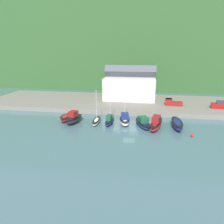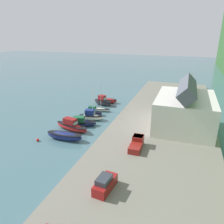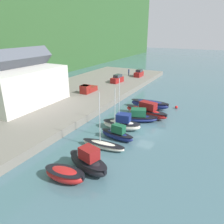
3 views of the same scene
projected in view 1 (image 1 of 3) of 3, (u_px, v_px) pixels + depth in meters
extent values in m
plane|color=#476B75|center=(129.00, 130.00, 46.78)|extent=(320.00, 320.00, 0.00)
cube|color=#335B2D|center=(142.00, 41.00, 105.52)|extent=(240.00, 50.87, 40.00)
cube|color=gray|center=(135.00, 103.00, 66.79)|extent=(90.71, 22.42, 1.23)
cube|color=silver|center=(130.00, 88.00, 70.06)|extent=(15.72, 11.87, 6.82)
cube|color=#515660|center=(130.00, 71.00, 68.58)|extent=(16.04, 3.73, 3.73)
ellipsoid|color=red|center=(65.00, 118.00, 52.23)|extent=(2.40, 4.73, 1.44)
ellipsoid|color=black|center=(65.00, 116.00, 52.08)|extent=(2.48, 4.83, 0.12)
cube|color=black|center=(63.00, 120.00, 50.06)|extent=(0.38, 0.31, 0.56)
ellipsoid|color=black|center=(74.00, 120.00, 50.68)|extent=(3.47, 6.00, 1.69)
ellipsoid|color=black|center=(74.00, 117.00, 50.52)|extent=(3.58, 6.13, 0.12)
cube|color=maroon|center=(73.00, 114.00, 50.01)|extent=(2.00, 2.32, 1.32)
cube|color=#8CA5B2|center=(76.00, 113.00, 51.07)|extent=(1.35, 0.46, 0.66)
cube|color=black|center=(67.00, 122.00, 48.24)|extent=(0.42, 0.37, 0.56)
ellipsoid|color=white|center=(96.00, 121.00, 50.93)|extent=(1.75, 6.18, 0.90)
ellipsoid|color=black|center=(96.00, 120.00, 50.84)|extent=(1.81, 6.30, 0.12)
cylinder|color=silver|center=(96.00, 104.00, 50.27)|extent=(0.10, 0.10, 6.91)
ellipsoid|color=navy|center=(110.00, 122.00, 49.99)|extent=(2.02, 5.38, 1.14)
ellipsoid|color=black|center=(110.00, 120.00, 49.87)|extent=(2.09, 5.49, 0.12)
cube|color=#195638|center=(109.00, 117.00, 49.42)|extent=(1.27, 1.95, 1.19)
cube|color=#8CA5B2|center=(111.00, 117.00, 50.45)|extent=(0.96, 0.21, 0.59)
cylinder|color=silver|center=(110.00, 106.00, 49.29)|extent=(0.10, 0.10, 6.43)
ellipsoid|color=white|center=(125.00, 121.00, 50.28)|extent=(3.09, 6.32, 1.40)
ellipsoid|color=black|center=(125.00, 119.00, 50.14)|extent=(3.20, 6.45, 0.12)
cube|color=navy|center=(125.00, 116.00, 49.61)|extent=(1.94, 2.35, 1.25)
cube|color=#8CA5B2|center=(125.00, 115.00, 50.83)|extent=(1.47, 0.33, 0.63)
cylinder|color=silver|center=(125.00, 103.00, 49.56)|extent=(0.10, 0.10, 6.81)
ellipsoid|color=navy|center=(143.00, 124.00, 48.92)|extent=(4.67, 7.65, 1.08)
ellipsoid|color=black|center=(143.00, 122.00, 48.81)|extent=(4.80, 7.82, 0.12)
cube|color=#195638|center=(143.00, 119.00, 48.26)|extent=(2.52, 2.99, 1.17)
cube|color=#8CA5B2|center=(141.00, 118.00, 49.65)|extent=(1.53, 0.63, 0.59)
cube|color=black|center=(148.00, 128.00, 45.59)|extent=(0.43, 0.38, 0.56)
ellipsoid|color=red|center=(156.00, 125.00, 47.75)|extent=(3.73, 8.63, 1.53)
ellipsoid|color=black|center=(156.00, 122.00, 47.60)|extent=(3.84, 8.81, 0.12)
cube|color=maroon|center=(156.00, 119.00, 46.98)|extent=(2.09, 3.19, 1.28)
cube|color=#8CA5B2|center=(157.00, 118.00, 48.48)|extent=(1.35, 0.38, 0.64)
cube|color=black|center=(153.00, 129.00, 44.10)|extent=(0.41, 0.35, 0.56)
ellipsoid|color=navy|center=(177.00, 124.00, 47.81)|extent=(2.39, 7.73, 1.65)
ellipsoid|color=black|center=(177.00, 122.00, 47.65)|extent=(2.48, 7.89, 0.12)
cube|color=black|center=(180.00, 129.00, 44.26)|extent=(0.37, 0.29, 0.56)
cube|color=maroon|center=(220.00, 106.00, 58.57)|extent=(4.37, 2.24, 1.40)
cube|color=#333842|center=(221.00, 102.00, 58.19)|extent=(2.46, 1.77, 0.76)
cube|color=maroon|center=(176.00, 104.00, 61.71)|extent=(3.53, 2.03, 1.10)
cube|color=maroon|center=(169.00, 102.00, 61.89)|extent=(1.91, 1.92, 1.90)
cube|color=#2D333D|center=(169.00, 100.00, 61.69)|extent=(1.63, 1.81, 0.50)
sphere|color=red|center=(192.00, 135.00, 42.99)|extent=(0.58, 0.58, 0.58)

